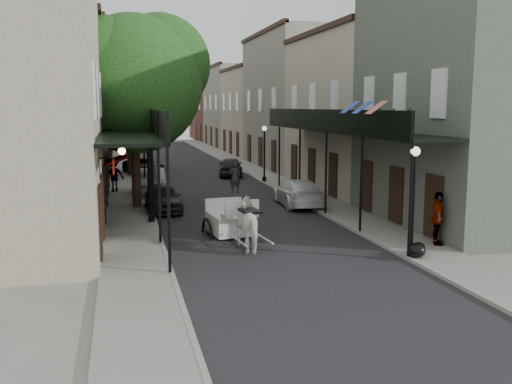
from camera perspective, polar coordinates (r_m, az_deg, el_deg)
ground at (r=20.39m, az=2.25°, el=-6.04°), size 140.00×140.00×0.00m
road at (r=39.68m, az=-5.63°, el=1.10°), size 8.00×90.00×0.01m
sidewalk_left at (r=39.31m, az=-12.87°, el=0.94°), size 2.20×90.00×0.12m
sidewalk_right at (r=40.66m, az=1.37°, el=1.40°), size 2.20×90.00×0.12m
building_row_left at (r=49.08m, az=-17.49°, el=8.32°), size 5.00×80.00×10.50m
building_row_right at (r=50.93m, az=2.42°, el=8.70°), size 5.00×80.00×10.50m
gallery_left at (r=25.98m, az=-12.28°, el=5.98°), size 2.20×18.05×4.88m
gallery_right at (r=27.90m, az=7.91°, el=6.26°), size 2.20×18.05×4.88m
tree_near at (r=29.21m, az=-11.41°, el=11.06°), size 7.31×6.80×9.63m
tree_far at (r=43.17m, az=-12.19°, el=9.31°), size 6.45×6.00×8.61m
lamppost_right_near at (r=19.69m, az=15.46°, el=-0.77°), size 0.32×0.32×3.71m
lamppost_left at (r=25.20m, az=-10.51°, el=1.39°), size 0.32×0.32×3.71m
lamppost_right_far at (r=38.30m, az=0.85°, el=3.95°), size 0.32×0.32×3.71m
horse at (r=20.61m, az=-0.50°, el=-3.25°), size 1.24×2.27×1.83m
carriage at (r=23.22m, az=-2.91°, el=-1.23°), size 2.08×2.87×3.07m
pedestrian_walking at (r=31.12m, az=-9.94°, el=0.73°), size 1.00×0.82×1.92m
pedestrian_sidewalk_left at (r=34.84m, az=-14.03°, el=1.68°), size 1.46×1.16×1.98m
pedestrian_sidewalk_right at (r=21.75m, az=17.72°, el=-2.54°), size 0.92×1.25×1.97m
car_left_near at (r=28.40m, az=-9.28°, el=-0.55°), size 1.73×4.09×1.38m
car_left_mid at (r=34.12m, az=-10.41°, el=1.02°), size 1.66×4.50×1.47m
car_left_far at (r=43.97m, az=-11.15°, el=2.55°), size 3.39×5.08×1.30m
car_right_near at (r=29.72m, az=4.22°, el=-0.05°), size 2.18×4.87×1.39m
car_right_far at (r=42.18m, az=-2.55°, el=2.55°), size 2.39×4.43×1.43m
trash_bags at (r=20.11m, az=15.84°, el=-5.55°), size 0.83×0.98×0.48m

